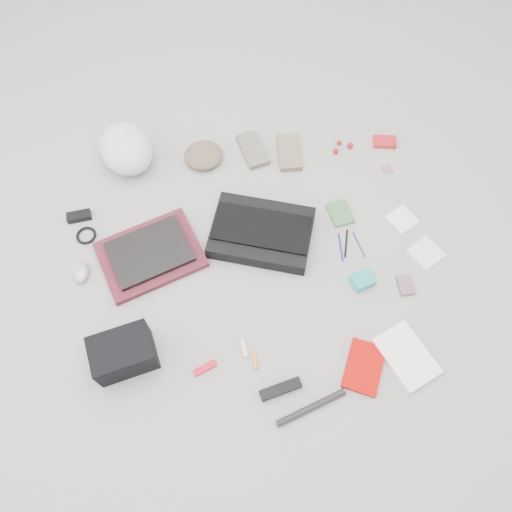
{
  "coord_description": "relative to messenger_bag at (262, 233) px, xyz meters",
  "views": [
    {
      "loc": [
        -0.09,
        -0.93,
        1.88
      ],
      "look_at": [
        0.0,
        0.0,
        0.05
      ],
      "focal_mm": 35.0,
      "sensor_mm": 36.0,
      "label": 1
    }
  ],
  "objects": [
    {
      "name": "mitten_left",
      "position": [
        0.01,
        0.46,
        -0.02
      ],
      "size": [
        0.15,
        0.22,
        0.03
      ],
      "primitive_type": "cube",
      "rotation": [
        0.0,
        0.0,
        0.26
      ],
      "color": "slate",
      "rests_on": "ground_plane"
    },
    {
      "name": "power_brick",
      "position": [
        -0.79,
        0.17,
        -0.02
      ],
      "size": [
        0.11,
        0.06,
        0.03
      ],
      "primitive_type": "cube",
      "rotation": [
        0.0,
        0.0,
        0.13
      ],
      "color": "black",
      "rests_on": "ground_plane"
    },
    {
      "name": "bike_helmet",
      "position": [
        -0.57,
        0.47,
        0.05
      ],
      "size": [
        0.33,
        0.36,
        0.18
      ],
      "primitive_type": "ellipsoid",
      "rotation": [
        0.0,
        0.0,
        0.39
      ],
      "color": "silver",
      "rests_on": "ground_plane"
    },
    {
      "name": "toiletry_tube_orange",
      "position": [
        -0.08,
        -0.54,
        -0.03
      ],
      "size": [
        0.02,
        0.06,
        0.02
      ],
      "primitive_type": "cylinder",
      "rotation": [
        1.57,
        0.0,
        0.09
      ],
      "color": "orange",
      "rests_on": "ground_plane"
    },
    {
      "name": "book_red",
      "position": [
        0.33,
        -0.6,
        -0.02
      ],
      "size": [
        0.2,
        0.23,
        0.02
      ],
      "primitive_type": "cube",
      "rotation": [
        0.0,
        0.0,
        -0.42
      ],
      "color": "#C30601",
      "rests_on": "ground_plane"
    },
    {
      "name": "ground_plane",
      "position": [
        -0.03,
        -0.12,
        -0.04
      ],
      "size": [
        4.0,
        4.0,
        0.0
      ],
      "primitive_type": "plane",
      "color": "gray"
    },
    {
      "name": "toiletry_tube_white",
      "position": [
        -0.12,
        -0.49,
        -0.02
      ],
      "size": [
        0.03,
        0.07,
        0.02
      ],
      "primitive_type": "cylinder",
      "rotation": [
        1.57,
        0.0,
        0.15
      ],
      "color": "silver",
      "rests_on": "ground_plane"
    },
    {
      "name": "mouse",
      "position": [
        -0.76,
        -0.11,
        -0.02
      ],
      "size": [
        0.06,
        0.1,
        0.04
      ],
      "primitive_type": "ellipsoid",
      "rotation": [
        0.0,
        0.0,
        -0.03
      ],
      "color": "#9C9CA2",
      "rests_on": "ground_plane"
    },
    {
      "name": "lollipop_a",
      "position": [
        0.39,
        0.42,
        -0.02
      ],
      "size": [
        0.03,
        0.03,
        0.03
      ],
      "primitive_type": "sphere",
      "rotation": [
        0.0,
        0.0,
        0.41
      ],
      "color": "#BC0606",
      "rests_on": "ground_plane"
    },
    {
      "name": "pen_navy",
      "position": [
        0.41,
        -0.08,
        -0.03
      ],
      "size": [
        0.04,
        0.12,
        0.01
      ],
      "primitive_type": "cylinder",
      "rotation": [
        1.57,
        0.0,
        0.24
      ],
      "color": "navy",
      "rests_on": "ground_plane"
    },
    {
      "name": "mitten_right",
      "position": [
        0.17,
        0.43,
        -0.02
      ],
      "size": [
        0.11,
        0.21,
        0.03
      ],
      "primitive_type": "cube",
      "rotation": [
        0.0,
        0.0,
        -0.02
      ],
      "color": "#7E6C57",
      "rests_on": "ground_plane"
    },
    {
      "name": "napkin_bottom",
      "position": [
        0.69,
        -0.15,
        -0.03
      ],
      "size": [
        0.17,
        0.17,
        0.01
      ],
      "primitive_type": "cube",
      "rotation": [
        0.0,
        0.0,
        0.56
      ],
      "color": "silver",
      "rests_on": "ground_plane"
    },
    {
      "name": "lollipop_b",
      "position": [
        0.42,
        0.47,
        -0.02
      ],
      "size": [
        0.03,
        0.03,
        0.02
      ],
      "primitive_type": "sphere",
      "rotation": [
        0.0,
        0.0,
        0.37
      ],
      "color": "#A7090D",
      "rests_on": "ground_plane"
    },
    {
      "name": "bag_flap",
      "position": [
        0.0,
        -0.0,
        0.04
      ],
      "size": [
        0.44,
        0.29,
        0.01
      ],
      "primitive_type": "cube",
      "rotation": [
        0.0,
        0.0,
        -0.3
      ],
      "color": "black",
      "rests_on": "messenger_bag"
    },
    {
      "name": "card_deck",
      "position": [
        0.56,
        -0.29,
        -0.03
      ],
      "size": [
        0.07,
        0.09,
        0.02
      ],
      "primitive_type": "cube",
      "rotation": [
        0.0,
        0.0,
        0.06
      ],
      "color": "#86566B",
      "rests_on": "ground_plane"
    },
    {
      "name": "pen_black",
      "position": [
        0.36,
        -0.07,
        -0.03
      ],
      "size": [
        0.04,
        0.13,
        0.01
      ],
      "primitive_type": "cylinder",
      "rotation": [
        1.57,
        0.0,
        -0.25
      ],
      "color": "black",
      "rests_on": "ground_plane"
    },
    {
      "name": "pen_blue",
      "position": [
        0.33,
        -0.08,
        -0.03
      ],
      "size": [
        0.01,
        0.13,
        0.01
      ],
      "primitive_type": "cylinder",
      "rotation": [
        1.57,
        0.0,
        -0.04
      ],
      "color": "navy",
      "rests_on": "ground_plane"
    },
    {
      "name": "accordion_wallet",
      "position": [
        0.39,
        -0.25,
        -0.01
      ],
      "size": [
        0.1,
        0.09,
        0.04
      ],
      "primitive_type": "cube",
      "rotation": [
        0.0,
        0.0,
        0.3
      ],
      "color": "teal",
      "rests_on": "ground_plane"
    },
    {
      "name": "altoids_tin",
      "position": [
        0.64,
        0.45,
        -0.02
      ],
      "size": [
        0.11,
        0.08,
        0.02
      ],
      "primitive_type": "cube",
      "rotation": [
        0.0,
        0.0,
        -0.16
      ],
      "color": "red",
      "rests_on": "ground_plane"
    },
    {
      "name": "laptop_sleeve",
      "position": [
        -0.47,
        -0.05,
        -0.02
      ],
      "size": [
        0.49,
        0.43,
        0.03
      ],
      "primitive_type": "cube",
      "rotation": [
        0.0,
        0.0,
        0.36
      ],
      "color": "#591A26",
      "rests_on": "ground_plane"
    },
    {
      "name": "u_lock",
      "position": [
        0.01,
        -0.66,
        -0.02
      ],
      "size": [
        0.16,
        0.08,
        0.03
      ],
      "primitive_type": "cube",
      "rotation": [
        0.0,
        0.0,
        0.25
      ],
      "color": "black",
      "rests_on": "ground_plane"
    },
    {
      "name": "multitool",
      "position": [
        -0.27,
        -0.55,
        -0.03
      ],
      "size": [
        0.09,
        0.06,
        0.01
      ],
      "primitive_type": "cube",
      "rotation": [
        0.0,
        0.0,
        0.42
      ],
      "color": "red",
      "rests_on": "ground_plane"
    },
    {
      "name": "cable_coil",
      "position": [
        -0.75,
        0.07,
        -0.03
      ],
      "size": [
        0.09,
        0.09,
        0.01
      ],
      "primitive_type": "torus",
      "rotation": [
        0.0,
        0.0,
        -0.03
      ],
      "color": "black",
      "rests_on": "ground_plane"
    },
    {
      "name": "book_white",
      "position": [
        0.5,
        -0.58,
        -0.02
      ],
      "size": [
        0.24,
        0.28,
        0.02
      ],
      "primitive_type": "cube",
      "rotation": [
        0.0,
        0.0,
        0.43
      ],
      "color": "white",
      "rests_on": "ground_plane"
    },
    {
      "name": "napkin_top",
      "position": [
        0.62,
        0.03,
        -0.03
      ],
      "size": [
        0.15,
        0.15,
        0.01
      ],
      "primitive_type": "cube",
      "rotation": [
        0.0,
        0.0,
        0.53
      ],
      "color": "white",
      "rests_on": "ground_plane"
    },
    {
      "name": "laptop",
      "position": [
        -0.47,
        -0.05,
        0.0
      ],
      "size": [
        0.39,
        0.33,
        0.02
      ],
      "primitive_type": "cube",
      "rotation": [
        0.0,
        0.0,
        0.36
      ],
      "color": "black",
      "rests_on": "laptop_sleeve"
    },
    {
      "name": "notepad",
      "position": [
        0.36,
        0.08,
        -0.03
      ],
      "size": [
        0.12,
        0.14,
        0.01
      ],
      "primitive_type": "cube",
      "rotation": [
        0.0,
        0.0,
        0.2
      ],
      "color": "#3C6B3C",
      "rests_on": "ground_plane"
    },
    {
      "name": "beanie",
      "position": [
        -0.23,
        0.44,
        -0.0
      ],
      "size": [
        0.2,
        0.19,
        0.06
      ],
      "primitive_type": "ellipsoid",
      "rotation": [
        0.0,
        0.0,
        0.13
      ],
      "color": "brown",
      "rests_on": "ground_plane"
    },
    {
      "name": "stamp_sheet",
      "position": [
        0.62,
        0.3,
        -0.03
      ],
      "size": [
        0.06,
        0.06,
        0.0
      ],
      "primitive_type": "cube",
      "rotation": [
        0.0,
        0.0,
        0.32
      ],
      "color": "#9C667E",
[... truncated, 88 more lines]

